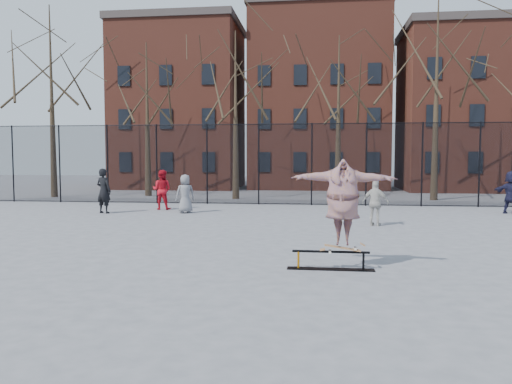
# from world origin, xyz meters

# --- Properties ---
(ground) EXTENTS (100.00, 100.00, 0.00)m
(ground) POSITION_xyz_m (0.00, 0.00, 0.00)
(ground) COLOR slate
(skate_rail) EXTENTS (1.81, 0.28, 0.40)m
(skate_rail) POSITION_xyz_m (1.77, -1.03, 0.16)
(skate_rail) COLOR black
(skate_rail) RESTS_ON ground
(skateboard) EXTENTS (0.81, 0.19, 0.10)m
(skateboard) POSITION_xyz_m (2.01, -1.03, 0.45)
(skateboard) COLOR olive
(skateboard) RESTS_ON skate_rail
(skater) EXTENTS (2.23, 0.76, 1.78)m
(skater) POSITION_xyz_m (2.01, -1.03, 1.39)
(skater) COLOR #61327E
(skater) RESTS_ON skateboard
(bystander_grey) EXTENTS (0.95, 0.83, 1.63)m
(bystander_grey) POSITION_xyz_m (-4.02, 8.89, 0.81)
(bystander_grey) COLOR slate
(bystander_grey) RESTS_ON ground
(bystander_black) EXTENTS (0.78, 0.63, 1.88)m
(bystander_black) POSITION_xyz_m (-7.38, 8.41, 0.94)
(bystander_black) COLOR black
(bystander_black) RESTS_ON ground
(bystander_red) EXTENTS (0.90, 0.72, 1.78)m
(bystander_red) POSITION_xyz_m (-5.42, 10.12, 0.89)
(bystander_red) COLOR red
(bystander_red) RESTS_ON ground
(bystander_white) EXTENTS (1.00, 0.71, 1.57)m
(bystander_white) POSITION_xyz_m (3.46, 5.86, 0.79)
(bystander_white) COLOR beige
(bystander_white) RESTS_ON ground
(bystander_navy) EXTENTS (1.45, 1.60, 1.77)m
(bystander_navy) POSITION_xyz_m (9.44, 10.25, 0.89)
(bystander_navy) COLOR #1B1B37
(bystander_navy) RESTS_ON ground
(fence) EXTENTS (34.03, 0.07, 4.00)m
(fence) POSITION_xyz_m (-0.01, 13.00, 2.05)
(fence) COLOR black
(fence) RESTS_ON ground
(tree_row) EXTENTS (33.66, 7.46, 10.67)m
(tree_row) POSITION_xyz_m (-0.25, 17.15, 7.36)
(tree_row) COLOR black
(tree_row) RESTS_ON ground
(rowhouses) EXTENTS (29.00, 7.00, 13.00)m
(rowhouses) POSITION_xyz_m (0.72, 26.00, 6.06)
(rowhouses) COLOR brown
(rowhouses) RESTS_ON ground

